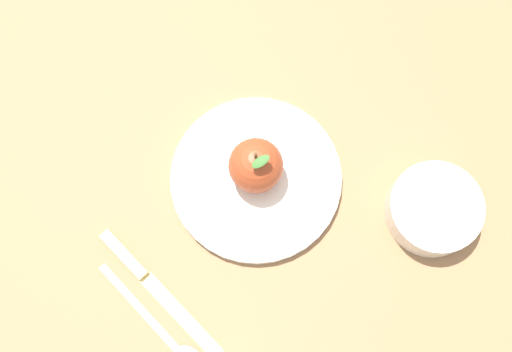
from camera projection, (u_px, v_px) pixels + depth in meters
ground_plane at (253, 205)px, 0.79m from camera, size 2.40×2.40×0.00m
dinner_plate at (256, 178)px, 0.79m from camera, size 0.22×0.22×0.01m
apple at (256, 166)px, 0.76m from camera, size 0.07×0.07×0.08m
side_bowl at (434, 209)px, 0.77m from camera, size 0.12×0.12×0.04m
knife at (150, 282)px, 0.76m from camera, size 0.21×0.05×0.01m
spoon at (176, 349)px, 0.74m from camera, size 0.19×0.05×0.01m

